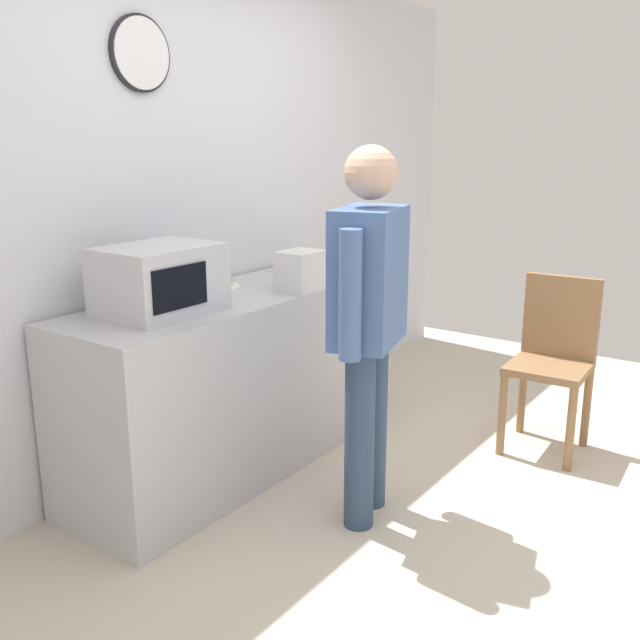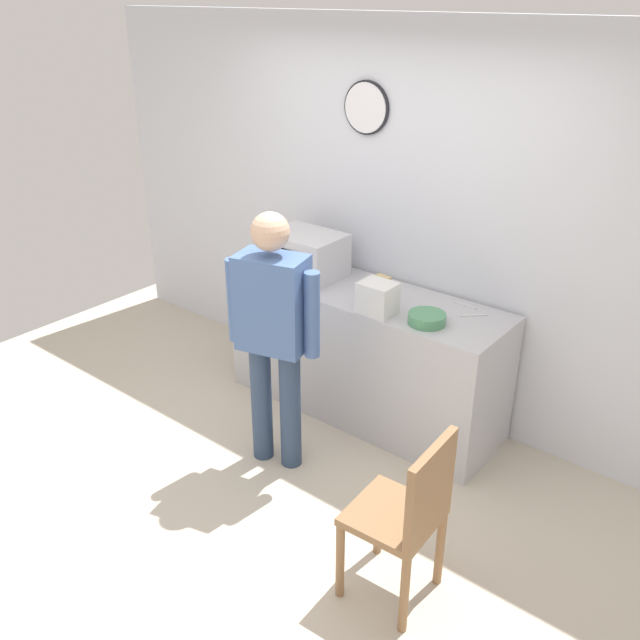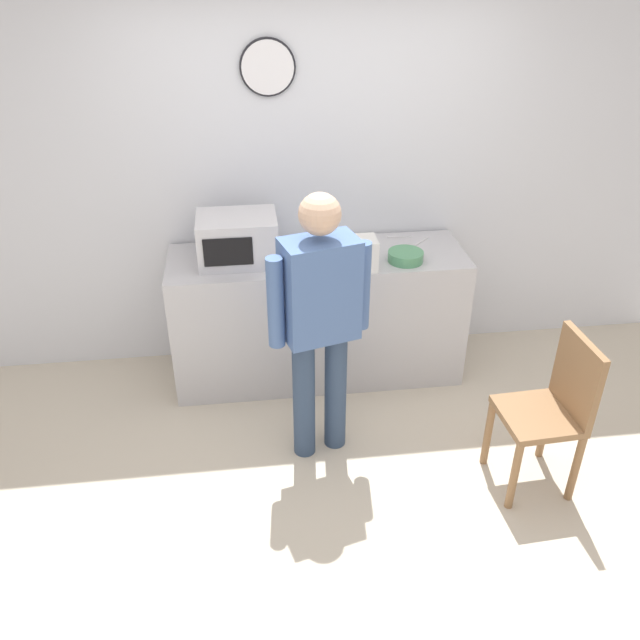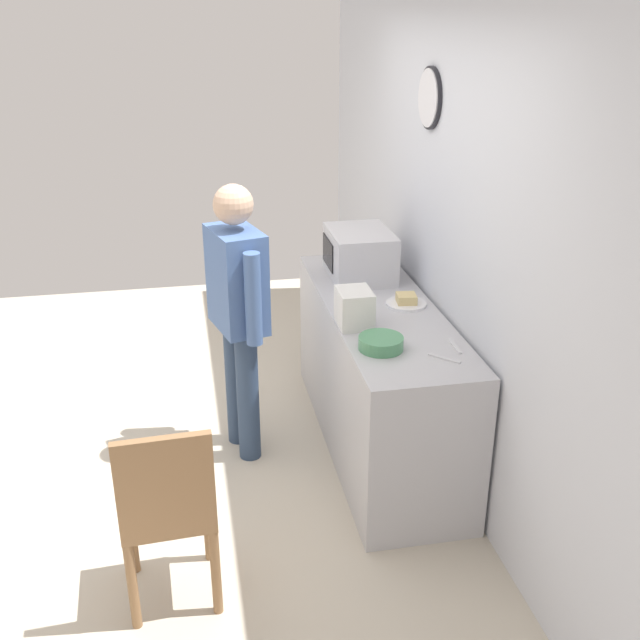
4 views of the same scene
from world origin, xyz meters
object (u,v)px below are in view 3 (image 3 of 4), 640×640
Objects in this scene: fork_utensil at (400,237)px; toaster at (359,254)px; sandwich_plate at (316,243)px; salad_bowl at (406,256)px; spoon_utensil at (420,242)px; person_standing at (320,313)px; wooden_chair at (552,407)px; microwave at (237,239)px.

toaster is at bearing -129.89° from fork_utensil.
sandwich_plate is 0.62m from salad_bowl.
toaster is 0.60m from spoon_utensil.
spoon_utensil is 1.24m from person_standing.
wooden_chair is (1.22, -0.43, -0.43)m from person_standing.
salad_bowl is 1.04× the size of toaster.
salad_bowl is at bearing -28.82° from sandwich_plate.
person_standing reaches higher than spoon_utensil.
spoon_utensil is at bearing -40.14° from fork_utensil.
salad_bowl is at bearing -7.80° from microwave.
sandwich_plate is 0.60m from fork_utensil.
microwave is at bearing 143.06° from wooden_chair.
person_standing is at bearing -62.29° from microwave.
microwave is 2.94× the size of spoon_utensil.
microwave is 2.19× the size of salad_bowl.
person_standing is at bearing -133.91° from salad_bowl.
salad_bowl is 0.33m from spoon_utensil.
toaster is 0.58m from fork_utensil.
salad_bowl is at bearing 46.09° from person_standing.
microwave reaches higher than spoon_utensil.
toaster is (0.74, -0.21, -0.05)m from microwave.
microwave is 1.08m from salad_bowl.
person_standing is 1.36m from wooden_chair.
microwave is 2.27× the size of toaster.
fork_utensil is (1.11, 0.23, -0.15)m from microwave.
wooden_chair is (1.12, -1.39, -0.41)m from sandwich_plate.
person_standing is at bearing -123.49° from fork_utensil.
sandwich_plate is (0.52, 0.15, -0.13)m from microwave.
wooden_chair is at bearing -61.97° from salad_bowl.
microwave is at bearing -163.63° from sandwich_plate.
toaster reaches higher than salad_bowl.
spoon_utensil is at bearing -1.83° from sandwich_plate.
toaster is 1.29× the size of spoon_utensil.
wooden_chair is at bearing -51.04° from sandwich_plate.
toaster reaches higher than wooden_chair.
spoon_utensil is at bearing 49.26° from person_standing.
toaster is 0.68m from person_standing.
salad_bowl is at bearing -97.55° from fork_utensil.
person_standing is at bearing 160.69° from wooden_chair.
toaster is at bearing 61.91° from person_standing.
person_standing is (0.42, -0.81, -0.11)m from microwave.
spoon_utensil is at bearing 6.02° from microwave.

